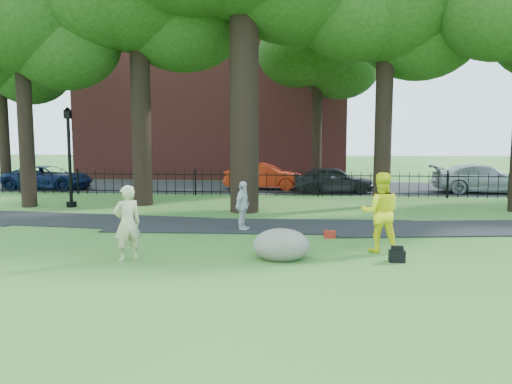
# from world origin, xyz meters

# --- Properties ---
(ground) EXTENTS (120.00, 120.00, 0.00)m
(ground) POSITION_xyz_m (0.00, 0.00, 0.00)
(ground) COLOR #2A5B20
(ground) RESTS_ON ground
(footpath) EXTENTS (36.07, 3.85, 0.03)m
(footpath) POSITION_xyz_m (1.00, 3.90, 0.00)
(footpath) COLOR black
(footpath) RESTS_ON ground
(street) EXTENTS (80.00, 7.00, 0.02)m
(street) POSITION_xyz_m (0.00, 16.00, 0.00)
(street) COLOR black
(street) RESTS_ON ground
(iron_fence) EXTENTS (44.00, 0.04, 1.20)m
(iron_fence) POSITION_xyz_m (0.00, 12.00, 0.60)
(iron_fence) COLOR black
(iron_fence) RESTS_ON ground
(brick_building) EXTENTS (18.00, 8.00, 12.00)m
(brick_building) POSITION_xyz_m (-4.00, 24.00, 6.00)
(brick_building) COLOR maroon
(brick_building) RESTS_ON ground
(tree_row) EXTENTS (26.82, 7.96, 12.42)m
(tree_row) POSITION_xyz_m (0.52, 8.40, 8.15)
(tree_row) COLOR black
(tree_row) RESTS_ON ground
(woman) EXTENTS (0.78, 0.73, 1.79)m
(woman) POSITION_xyz_m (-1.89, -0.73, 0.89)
(woman) COLOR #C4BB87
(woman) RESTS_ON ground
(man) EXTENTS (1.01, 0.81, 2.02)m
(man) POSITION_xyz_m (4.18, 0.70, 1.01)
(man) COLOR yellow
(man) RESTS_ON ground
(pedestrian) EXTENTS (0.62, 0.97, 1.54)m
(pedestrian) POSITION_xyz_m (0.38, 3.20, 0.77)
(pedestrian) COLOR silver
(pedestrian) RESTS_ON ground
(boulder) EXTENTS (1.41, 1.08, 0.80)m
(boulder) POSITION_xyz_m (1.72, -0.30, 0.40)
(boulder) COLOR #6D665B
(boulder) RESTS_ON ground
(lamppost) EXTENTS (0.41, 0.41, 4.09)m
(lamppost) POSITION_xyz_m (-7.26, 7.62, 2.00)
(lamppost) COLOR black
(lamppost) RESTS_ON ground
(backpack) EXTENTS (0.37, 0.24, 0.28)m
(backpack) POSITION_xyz_m (4.43, -0.32, 0.14)
(backpack) COLOR black
(backpack) RESTS_ON ground
(red_bag) EXTENTS (0.33, 0.23, 0.21)m
(red_bag) POSITION_xyz_m (3.01, 2.28, 0.11)
(red_bag) COLOR maroon
(red_bag) RESTS_ON ground
(red_sedan) EXTENTS (4.35, 1.70, 1.41)m
(red_sedan) POSITION_xyz_m (0.20, 14.86, 0.71)
(red_sedan) COLOR #B2240D
(red_sedan) RESTS_ON ground
(navy_van) EXTENTS (4.71, 2.29, 1.29)m
(navy_van) POSITION_xyz_m (-11.47, 13.80, 0.65)
(navy_van) COLOR #0B183B
(navy_van) RESTS_ON ground
(grey_car) EXTENTS (4.12, 1.88, 1.37)m
(grey_car) POSITION_xyz_m (3.81, 13.50, 0.68)
(grey_car) COLOR black
(grey_car) RESTS_ON ground
(silver_car) EXTENTS (5.00, 2.04, 1.45)m
(silver_car) POSITION_xyz_m (11.37, 14.26, 0.73)
(silver_car) COLOR #9EA2A6
(silver_car) RESTS_ON ground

